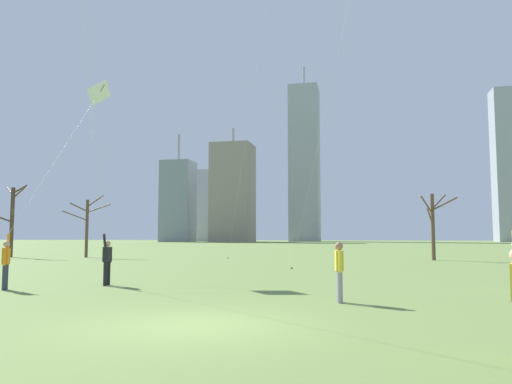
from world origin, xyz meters
TOP-DOWN VIEW (x-y plane):
  - ground_plane at (0.00, 0.00)m, footprint 400.00×400.00m
  - kite_flyer_foreground_left_green at (-5.63, 6.33)m, footprint 1.14×6.04m
  - kite_flyer_midfield_right_white at (-8.50, 6.60)m, footprint 1.34×8.13m
  - bystander_strolling_midfield at (2.71, 4.03)m, footprint 0.25×0.50m
  - bare_tree_left_of_center at (-19.24, 28.63)m, footprint 3.56×1.65m
  - bare_tree_leftmost at (-25.72, 27.64)m, footprint 3.08×2.27m
  - bare_tree_right_of_center at (8.62, 29.38)m, footprint 2.73×1.93m
  - skyline_squat_block at (49.15, 155.11)m, footprint 10.53×7.65m
  - skyline_mid_tower_left at (-33.73, 134.20)m, footprint 11.73×11.41m
  - skyline_slender_spire at (-14.63, 155.96)m, footprint 9.65×10.93m
  - skyline_mid_tower_right at (-46.34, 154.09)m, footprint 10.28×7.88m
  - skyline_wide_slab at (-51.44, 135.48)m, footprint 9.19×8.81m

SIDE VIEW (x-z plane):
  - ground_plane at x=0.00m, z-range 0.00..0.00m
  - bystander_strolling_midfield at x=2.71m, z-range 0.09..1.71m
  - kite_flyer_midfield_right_white at x=-8.50m, z-range -2.02..7.43m
  - bare_tree_right_of_center at x=8.62m, z-range 0.30..5.23m
  - bare_tree_left_of_center at x=-19.24m, z-range 0.16..5.38m
  - kite_flyer_foreground_left_green at x=-5.63m, z-range -5.31..11.20m
  - bare_tree_leftmost at x=-25.72m, z-range 0.26..6.42m
  - skyline_mid_tower_right at x=-46.34m, z-range -2.16..26.37m
  - skyline_wide_slab at x=-51.44m, z-range -4.21..29.07m
  - skyline_mid_tower_left at x=-33.73m, z-range -2.46..31.64m
  - skyline_squat_block at x=49.15m, z-range 0.00..47.22m
  - skyline_slender_spire at x=-14.63m, z-range -3.55..55.45m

